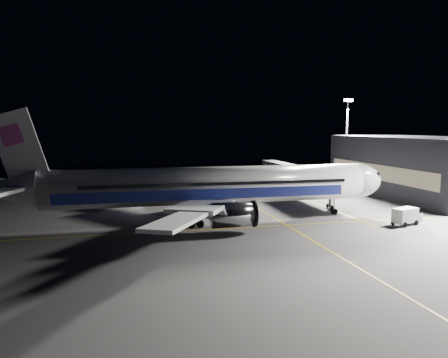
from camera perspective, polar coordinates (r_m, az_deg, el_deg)
ground at (r=66.28m, az=-1.85°, el=-5.38°), size 200.00×200.00×0.00m
guide_line_main at (r=68.91m, az=6.35°, el=-4.94°), size 0.25×80.00×0.01m
guide_line_cross at (r=60.56m, az=-0.72°, el=-6.55°), size 70.00×0.25×0.01m
guide_line_side at (r=82.52m, az=11.89°, el=-3.09°), size 0.25×40.00×0.01m
airliner at (r=65.18m, az=-2.80°, el=-0.98°), size 61.48×54.22×16.64m
terminal at (r=97.59m, az=23.82°, el=1.54°), size 18.12×40.00×12.00m
jet_bridge at (r=89.17m, az=9.77°, el=0.67°), size 3.60×34.40×6.30m
floodlight_mast_north at (r=109.12m, az=15.74°, el=5.72°), size 2.40×0.68×20.70m
service_truck at (r=68.16m, az=22.78°, el=-4.44°), size 5.20×3.43×2.48m
baggage_tug at (r=82.90m, az=-11.06°, el=-2.51°), size 2.60×2.30×1.61m
safety_cone_a at (r=72.54m, az=-7.26°, el=-4.09°), size 0.45×0.45×0.68m
safety_cone_b at (r=79.24m, az=-6.53°, el=-3.19°), size 0.37×0.37×0.55m
safety_cone_c at (r=76.53m, az=-2.24°, el=-3.51°), size 0.37×0.37×0.56m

